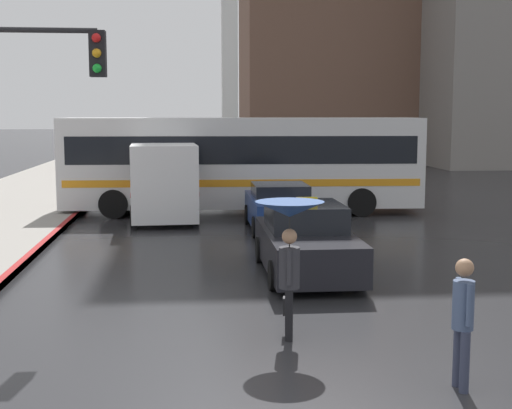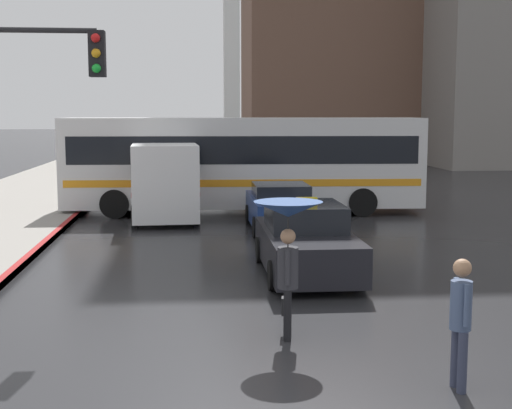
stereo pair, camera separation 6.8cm
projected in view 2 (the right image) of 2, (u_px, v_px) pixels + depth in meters
taxi at (306, 242)px, 15.29m from camera, size 1.91×4.33×1.67m
sedan_red at (281, 208)px, 21.08m from camera, size 1.91×4.15×1.36m
ambulance_van at (164, 176)px, 23.46m from camera, size 2.30×5.42×2.49m
city_bus at (243, 160)px, 24.64m from camera, size 12.29×3.03×3.29m
pedestrian_with_umbrella at (288, 229)px, 10.74m from camera, size 1.05×1.05×2.13m
pedestrian_man at (461, 315)px, 8.82m from camera, size 0.27×0.42×1.67m
traffic_light at (0, 104)px, 12.49m from camera, size 3.22×0.38×5.18m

